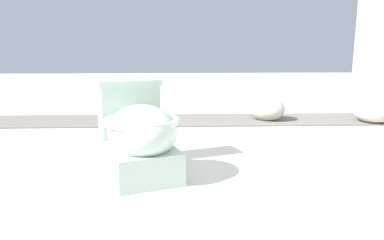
# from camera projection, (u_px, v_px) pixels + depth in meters

# --- Properties ---
(ground_plane) EXTENTS (14.00, 14.00, 0.00)m
(ground_plane) POSITION_uv_depth(u_px,v_px,m) (164.00, 164.00, 2.26)
(ground_plane) COLOR #B7B2A8
(gravel_strip) EXTENTS (0.56, 8.00, 0.01)m
(gravel_strip) POSITION_uv_depth(u_px,v_px,m) (222.00, 120.00, 3.52)
(gravel_strip) COLOR #605B56
(gravel_strip) RESTS_ON ground
(toilet) EXTENTS (0.72, 0.56, 0.52)m
(toilet) POSITION_uv_depth(u_px,v_px,m) (138.00, 135.00, 2.06)
(toilet) COLOR #B2C6B7
(toilet) RESTS_ON ground
(boulder_near) EXTENTS (0.40, 0.43, 0.24)m
(boulder_near) POSITION_uv_depth(u_px,v_px,m) (267.00, 108.00, 3.49)
(boulder_near) COLOR #ADA899
(boulder_near) RESTS_ON ground
(boulder_far) EXTENTS (0.40, 0.40, 0.20)m
(boulder_far) POSITION_uv_depth(u_px,v_px,m) (373.00, 112.00, 3.41)
(boulder_far) COLOR #ADA899
(boulder_far) RESTS_ON ground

